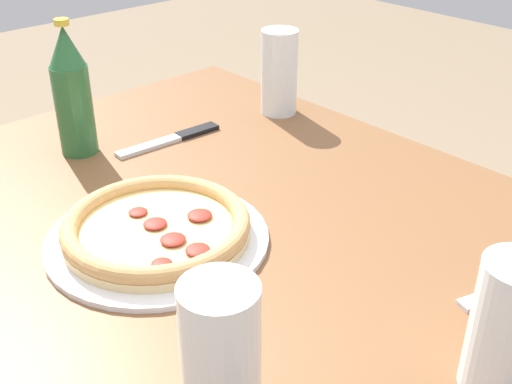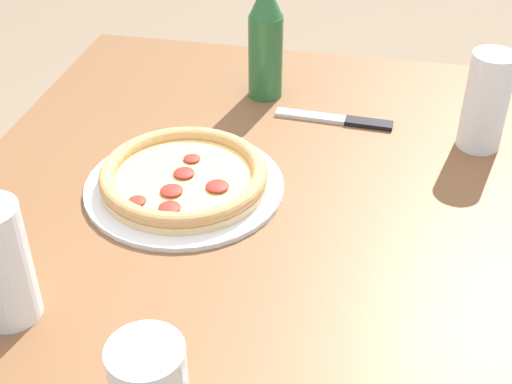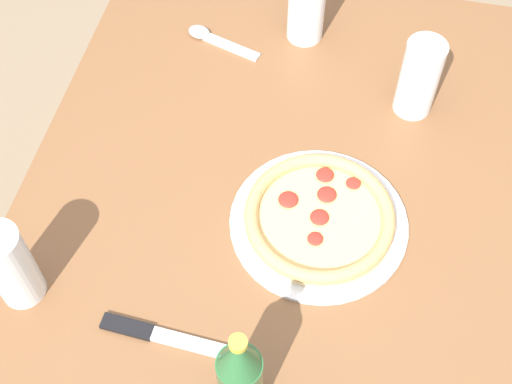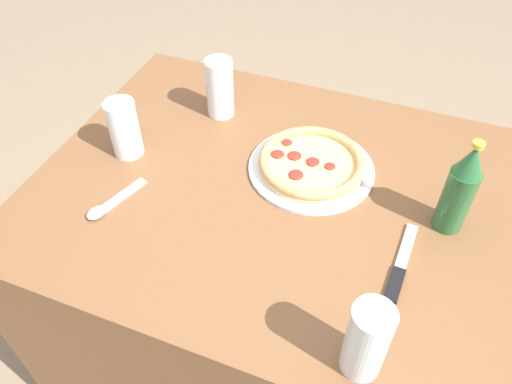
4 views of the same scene
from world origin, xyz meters
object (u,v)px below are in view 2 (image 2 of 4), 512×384
Objects in this scene: glass_cola at (485,106)px; glass_orange_juice at (2,270)px; pizza_salami at (184,178)px; beer_bottle at (266,40)px; knife at (339,120)px.

glass_cola is 0.75m from glass_orange_juice.
beer_bottle reaches higher than pizza_salami.
glass_cola is (0.21, -0.43, 0.05)m from pizza_salami.
glass_cola reaches higher than glass_orange_juice.
beer_bottle is (0.10, 0.37, 0.03)m from glass_cola.
knife is (0.03, 0.23, -0.07)m from glass_cola.
glass_cola reaches higher than knife.
glass_cola is 0.71× the size of beer_bottle.
glass_cola is at bearing -97.49° from knife.
beer_bottle reaches higher than knife.
pizza_salami is at bearing -23.85° from glass_orange_juice.
glass_cola is at bearing -105.15° from beer_bottle.
beer_bottle is (0.32, -0.06, 0.09)m from pizza_salami.
glass_orange_juice reaches higher than knife.
beer_bottle reaches higher than glass_cola.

